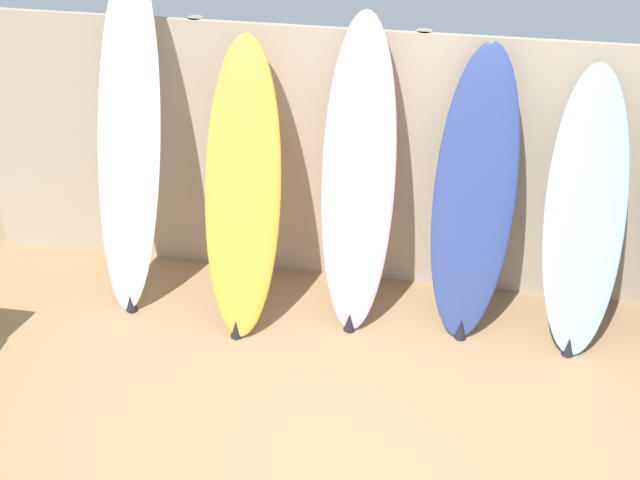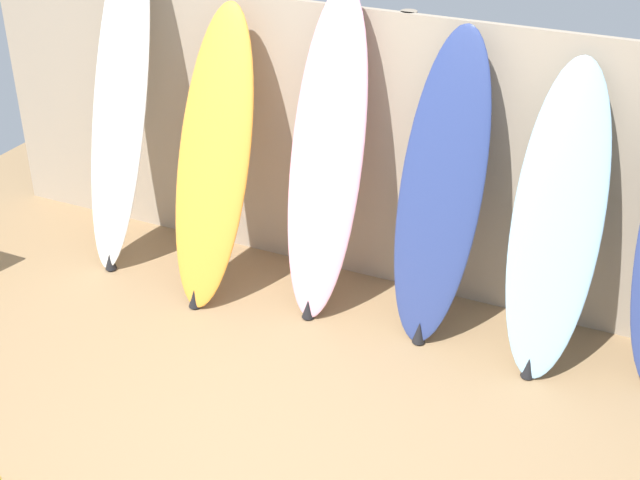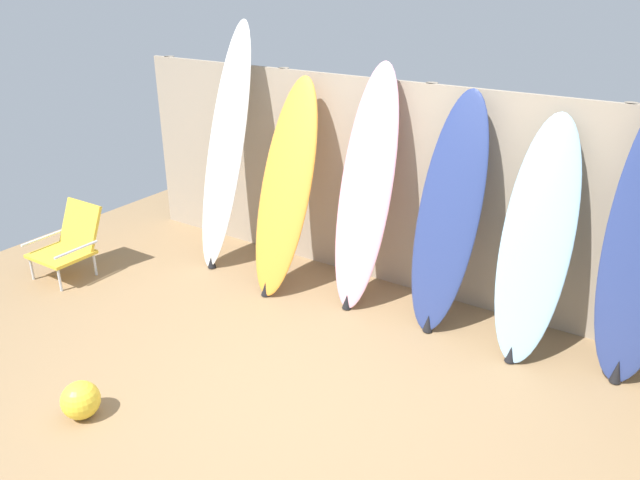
{
  "view_description": "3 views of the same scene",
  "coord_description": "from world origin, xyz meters",
  "px_view_note": "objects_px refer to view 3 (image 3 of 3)",
  "views": [
    {
      "loc": [
        0.28,
        -3.22,
        3.58
      ],
      "look_at": [
        -0.41,
        0.73,
        1.07
      ],
      "focal_mm": 50.0,
      "sensor_mm": 36.0,
      "label": 1
    },
    {
      "loc": [
        1.69,
        -2.81,
        3.17
      ],
      "look_at": [
        -0.06,
        0.95,
        0.83
      ],
      "focal_mm": 50.0,
      "sensor_mm": 36.0,
      "label": 2
    },
    {
      "loc": [
        1.99,
        -2.58,
        2.63
      ],
      "look_at": [
        -0.08,
        0.56,
        0.98
      ],
      "focal_mm": 35.0,
      "sensor_mm": 36.0,
      "label": 3
    }
  ],
  "objects_px": {
    "surfboard_orange_1": "(286,188)",
    "surfboard_pink_2": "(366,190)",
    "surfboard_skyblue_4": "(536,242)",
    "beach_chair": "(70,241)",
    "surfboard_white_0": "(226,149)",
    "surfboard_navy_3": "(448,216)",
    "beach_ball": "(81,400)"
  },
  "relations": [
    {
      "from": "surfboard_pink_2",
      "to": "surfboard_navy_3",
      "type": "distance_m",
      "value": 0.72
    },
    {
      "from": "surfboard_pink_2",
      "to": "surfboard_skyblue_4",
      "type": "height_order",
      "value": "surfboard_pink_2"
    },
    {
      "from": "surfboard_skyblue_4",
      "to": "beach_chair",
      "type": "height_order",
      "value": "surfboard_skyblue_4"
    },
    {
      "from": "surfboard_orange_1",
      "to": "surfboard_navy_3",
      "type": "distance_m",
      "value": 1.43
    },
    {
      "from": "surfboard_skyblue_4",
      "to": "beach_chair",
      "type": "relative_size",
      "value": 2.68
    },
    {
      "from": "surfboard_navy_3",
      "to": "beach_chair",
      "type": "xyz_separation_m",
      "value": [
        -3.19,
        -1.09,
        -0.58
      ]
    },
    {
      "from": "beach_chair",
      "to": "surfboard_white_0",
      "type": "bearing_deg",
      "value": 45.19
    },
    {
      "from": "surfboard_pink_2",
      "to": "surfboard_skyblue_4",
      "type": "xyz_separation_m",
      "value": [
        1.39,
        -0.0,
        -0.12
      ]
    },
    {
      "from": "surfboard_navy_3",
      "to": "beach_ball",
      "type": "relative_size",
      "value": 7.46
    },
    {
      "from": "surfboard_pink_2",
      "to": "surfboard_navy_3",
      "type": "bearing_deg",
      "value": 0.24
    },
    {
      "from": "surfboard_orange_1",
      "to": "surfboard_skyblue_4",
      "type": "distance_m",
      "value": 2.1
    },
    {
      "from": "surfboard_white_0",
      "to": "surfboard_pink_2",
      "type": "height_order",
      "value": "surfboard_white_0"
    },
    {
      "from": "surfboard_orange_1",
      "to": "beach_chair",
      "type": "xyz_separation_m",
      "value": [
        -1.77,
        -0.96,
        -0.57
      ]
    },
    {
      "from": "surfboard_orange_1",
      "to": "surfboard_navy_3",
      "type": "bearing_deg",
      "value": 5.35
    },
    {
      "from": "surfboard_white_0",
      "to": "beach_ball",
      "type": "relative_size",
      "value": 9.05
    },
    {
      "from": "surfboard_navy_3",
      "to": "surfboard_skyblue_4",
      "type": "height_order",
      "value": "surfboard_navy_3"
    },
    {
      "from": "surfboard_white_0",
      "to": "beach_chair",
      "type": "xyz_separation_m",
      "value": [
        -1.0,
        -1.07,
        -0.78
      ]
    },
    {
      "from": "surfboard_orange_1",
      "to": "beach_chair",
      "type": "distance_m",
      "value": 2.09
    },
    {
      "from": "surfboard_pink_2",
      "to": "beach_chair",
      "type": "bearing_deg",
      "value": -156.33
    },
    {
      "from": "surfboard_pink_2",
      "to": "beach_chair",
      "type": "relative_size",
      "value": 3.05
    },
    {
      "from": "surfboard_orange_1",
      "to": "surfboard_pink_2",
      "type": "xyz_separation_m",
      "value": [
        0.71,
        0.13,
        0.08
      ]
    },
    {
      "from": "surfboard_orange_1",
      "to": "surfboard_pink_2",
      "type": "distance_m",
      "value": 0.72
    },
    {
      "from": "surfboard_skyblue_4",
      "to": "beach_ball",
      "type": "xyz_separation_m",
      "value": [
        -2.09,
        -2.35,
        -0.73
      ]
    },
    {
      "from": "beach_ball",
      "to": "surfboard_white_0",
      "type": "bearing_deg",
      "value": 108.14
    },
    {
      "from": "surfboard_pink_2",
      "to": "surfboard_white_0",
      "type": "bearing_deg",
      "value": -179.53
    },
    {
      "from": "surfboard_orange_1",
      "to": "surfboard_navy_3",
      "type": "relative_size",
      "value": 0.99
    },
    {
      "from": "surfboard_navy_3",
      "to": "beach_chair",
      "type": "height_order",
      "value": "surfboard_navy_3"
    },
    {
      "from": "surfboard_orange_1",
      "to": "surfboard_navy_3",
      "type": "height_order",
      "value": "surfboard_navy_3"
    },
    {
      "from": "surfboard_orange_1",
      "to": "surfboard_navy_3",
      "type": "xyz_separation_m",
      "value": [
        1.42,
        0.13,
        0.01
      ]
    },
    {
      "from": "surfboard_pink_2",
      "to": "beach_ball",
      "type": "height_order",
      "value": "surfboard_pink_2"
    },
    {
      "from": "beach_ball",
      "to": "surfboard_pink_2",
      "type": "bearing_deg",
      "value": 73.36
    },
    {
      "from": "surfboard_skyblue_4",
      "to": "surfboard_white_0",
      "type": "bearing_deg",
      "value": -179.84
    }
  ]
}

